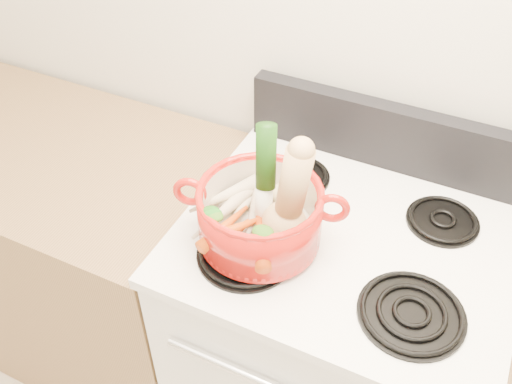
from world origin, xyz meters
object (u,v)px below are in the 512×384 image
at_px(stove_body, 330,351).
at_px(leek, 264,179).
at_px(dutch_oven, 260,215).
at_px(squash, 285,194).

distance_m(stove_body, leek, 0.71).
relative_size(dutch_oven, squash, 1.09).
bearing_deg(dutch_oven, leek, 53.27).
xyz_separation_m(stove_body, dutch_oven, (-0.18, -0.11, 0.58)).
height_order(dutch_oven, leek, leek).
xyz_separation_m(stove_body, squash, (-0.12, -0.11, 0.66)).
distance_m(stove_body, squash, 0.68).
xyz_separation_m(dutch_oven, leek, (0.00, 0.01, 0.10)).
bearing_deg(leek, squash, -35.39).
height_order(stove_body, leek, leek).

